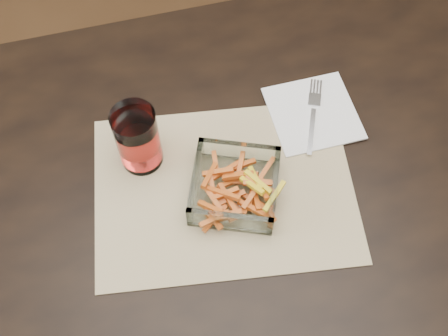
{
  "coord_description": "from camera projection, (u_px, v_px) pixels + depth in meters",
  "views": [
    {
      "loc": [
        -0.22,
        -0.4,
        1.63
      ],
      "look_at": [
        -0.11,
        0.04,
        0.78
      ],
      "focal_mm": 45.0,
      "sensor_mm": 36.0,
      "label": 1
    }
  ],
  "objects": [
    {
      "name": "placemat",
      "position": [
        224.0,
        189.0,
        0.98
      ],
      "size": [
        0.49,
        0.39,
        0.0
      ],
      "primitive_type": "cube",
      "rotation": [
        0.0,
        0.0,
        -0.14
      ],
      "color": "tan",
      "rests_on": "dining_table"
    },
    {
      "name": "tumbler",
      "position": [
        138.0,
        140.0,
        0.95
      ],
      "size": [
        0.08,
        0.08,
        0.13
      ],
      "color": "white",
      "rests_on": "placemat"
    },
    {
      "name": "glass_bowl",
      "position": [
        235.0,
        187.0,
        0.95
      ],
      "size": [
        0.19,
        0.19,
        0.06
      ],
      "rotation": [
        0.0,
        0.0,
        -0.38
      ],
      "color": "white",
      "rests_on": "placemat"
    },
    {
      "name": "dining_table",
      "position": [
        283.0,
        205.0,
        1.06
      ],
      "size": [
        1.6,
        0.9,
        0.75
      ],
      "color": "black",
      "rests_on": "ground"
    },
    {
      "name": "napkin",
      "position": [
        313.0,
        113.0,
        1.05
      ],
      "size": [
        0.16,
        0.16,
        0.0
      ],
      "primitive_type": "cube",
      "rotation": [
        0.0,
        0.0,
        0.01
      ],
      "color": "white",
      "rests_on": "placemat"
    },
    {
      "name": "fork",
      "position": [
        313.0,
        113.0,
        1.05
      ],
      "size": [
        0.08,
        0.16,
        0.0
      ],
      "rotation": [
        0.0,
        0.0,
        -0.41
      ],
      "color": "silver",
      "rests_on": "napkin"
    }
  ]
}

